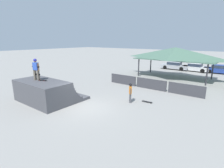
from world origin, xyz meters
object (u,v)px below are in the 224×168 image
Objects in this scene: parked_car_white at (196,68)px; bystander_walking at (130,91)px; skateboard_on_deck at (43,80)px; skateboard_on_ground at (147,102)px; skater_on_deck at (36,68)px; parked_car_blue at (220,69)px; parked_car_silver at (175,66)px.

bystander_walking is at bearing -87.96° from parked_car_white.
skateboard_on_ground is at bearing 20.12° from skateboard_on_deck.
skater_on_deck is at bearing 91.02° from bystander_walking.
parked_car_white is (6.33, 22.61, -1.21)m from skateboard_on_deck.
parked_car_blue is (3.29, 0.31, 0.00)m from parked_car_white.
skateboard_on_deck is 0.95× the size of skateboard_on_ground.
skater_on_deck is 23.10m from parked_car_silver.
skateboard_on_deck is 0.19× the size of parked_car_white.
parked_car_silver is (-3.71, 17.65, 0.54)m from skateboard_on_ground.
skateboard_on_ground is at bearing -76.54° from parked_car_silver.
parked_car_blue is at bearing 9.78° from parked_car_white.
skater_on_deck reaches higher than parked_car_silver.
skater_on_deck is 1.10m from skateboard_on_deck.
parked_car_blue is (10.17, 23.07, -2.14)m from skater_on_deck.
skateboard_on_ground is 17.70m from parked_car_white.
skateboard_on_deck is at bearing -146.68° from skateboard_on_ground.
skater_on_deck is 0.41× the size of parked_car_white.
parked_car_white is at bearing 58.39° from skateboard_on_deck.
bystander_walking is (5.59, 4.16, -0.89)m from skateboard_on_deck.
bystander_walking is 0.34× the size of parked_car_silver.
parked_car_silver is at bearing -175.02° from parked_car_white.
skater_on_deck is 9.29m from skateboard_on_ground.
skater_on_deck is 2.13× the size of skateboard_on_deck.
bystander_walking reaches higher than skateboard_on_ground.
parked_car_silver is at bearing 67.86° from skater_on_deck.
skater_on_deck reaches higher than bystander_walking.
skateboard_on_deck is 24.89m from parked_car_blue.
parked_car_silver is (-2.55, 18.42, -0.31)m from bystander_walking.
parked_car_blue is (2.87, 18.00, 0.54)m from skateboard_on_ground.
parked_car_blue is at bearing -46.08° from bystander_walking.
skateboard_on_deck is at bearing -101.30° from parked_car_white.
parked_car_blue is (4.03, 18.77, -0.31)m from bystander_walking.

